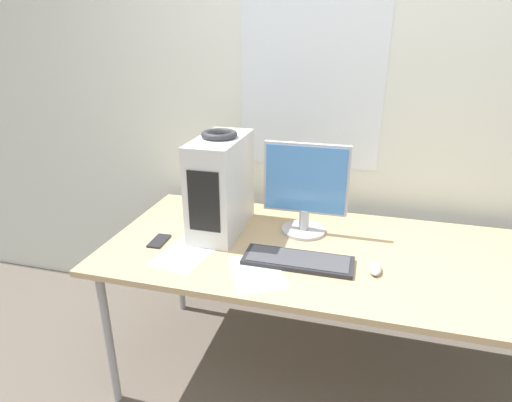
% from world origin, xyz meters
% --- Properties ---
extents(wall_back, '(8.00, 0.07, 2.70)m').
position_xyz_m(wall_back, '(-0.00, 1.07, 1.35)').
color(wall_back, silver).
rests_on(wall_back, ground_plane).
extents(desk, '(2.20, 0.94, 0.77)m').
position_xyz_m(desk, '(0.00, 0.47, 0.73)').
color(desk, tan).
rests_on(desk, ground_plane).
extents(pc_tower, '(0.21, 0.45, 0.48)m').
position_xyz_m(pc_tower, '(-0.61, 0.56, 1.01)').
color(pc_tower, silver).
rests_on(pc_tower, desk).
extents(headphones, '(0.17, 0.17, 0.03)m').
position_xyz_m(headphones, '(-0.61, 0.56, 1.26)').
color(headphones, '#333338').
rests_on(headphones, pc_tower).
extents(monitor_main, '(0.41, 0.22, 0.46)m').
position_xyz_m(monitor_main, '(-0.20, 0.64, 1.01)').
color(monitor_main, '#B7B7BC').
rests_on(monitor_main, desk).
extents(keyboard, '(0.48, 0.17, 0.02)m').
position_xyz_m(keyboard, '(-0.18, 0.33, 0.78)').
color(keyboard, '#28282D').
rests_on(keyboard, desk).
extents(mouse, '(0.05, 0.11, 0.03)m').
position_xyz_m(mouse, '(0.15, 0.34, 0.79)').
color(mouse, '#B2B2B7').
rests_on(mouse, desk).
extents(cell_phone, '(0.07, 0.14, 0.01)m').
position_xyz_m(cell_phone, '(-0.85, 0.34, 0.78)').
color(cell_phone, '#232328').
rests_on(cell_phone, desk).
extents(paper_sheet_left, '(0.26, 0.33, 0.00)m').
position_xyz_m(paper_sheet_left, '(-0.68, 0.26, 0.77)').
color(paper_sheet_left, white).
rests_on(paper_sheet_left, desk).
extents(paper_sheet_front, '(0.32, 0.36, 0.00)m').
position_xyz_m(paper_sheet_front, '(-0.33, 0.20, 0.77)').
color(paper_sheet_front, white).
rests_on(paper_sheet_front, desk).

